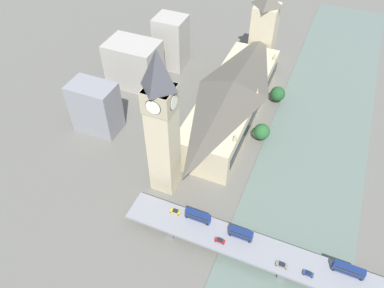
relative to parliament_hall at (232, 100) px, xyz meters
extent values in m
plane|color=#605E56|center=(-17.16, 8.00, -12.69)|extent=(600.00, 600.00, 0.00)
cube|color=slate|center=(-49.65, 8.00, -12.54)|extent=(52.97, 360.00, 0.30)
cube|color=#C1B28E|center=(0.06, 0.00, -2.85)|extent=(28.44, 98.84, 19.69)
cube|color=black|center=(-14.31, 0.00, -1.86)|extent=(0.40, 90.93, 5.91)
pyramid|color=#514C42|center=(0.06, 0.00, 9.93)|extent=(27.87, 96.86, 5.87)
cone|color=tan|center=(-13.16, -37.56, 9.50)|extent=(2.20, 2.20, 5.00)
cone|color=tan|center=(-13.16, 0.00, 9.50)|extent=(2.20, 2.20, 5.00)
cone|color=tan|center=(-13.16, 37.56, 9.50)|extent=(2.20, 2.20, 5.00)
cube|color=#C1B28E|center=(13.16, 59.02, 16.01)|extent=(11.20, 11.20, 57.41)
cube|color=tan|center=(13.16, 59.02, 39.68)|extent=(11.87, 11.87, 10.08)
cylinder|color=black|center=(7.38, 59.02, 39.68)|extent=(0.50, 6.68, 6.68)
cylinder|color=silver|center=(7.27, 59.02, 39.68)|extent=(0.62, 6.19, 6.19)
cylinder|color=black|center=(18.93, 59.02, 39.68)|extent=(0.50, 6.68, 6.68)
cylinder|color=silver|center=(19.05, 59.02, 39.68)|extent=(0.62, 6.19, 6.19)
cylinder|color=black|center=(13.16, 53.24, 39.68)|extent=(6.68, 0.50, 6.68)
cylinder|color=silver|center=(13.16, 53.13, 39.68)|extent=(6.19, 0.62, 6.19)
cylinder|color=black|center=(13.16, 64.79, 39.68)|extent=(6.68, 0.50, 6.68)
cylinder|color=silver|center=(13.16, 64.91, 39.68)|extent=(6.19, 0.62, 6.19)
pyramid|color=#424247|center=(13.16, 59.02, 53.20)|extent=(11.42, 11.42, 16.96)
cube|color=#C1B28E|center=(0.06, -60.99, 8.00)|extent=(15.14, 15.14, 41.39)
pyramid|color=#514C42|center=(0.06, -60.99, 32.10)|extent=(15.14, 15.14, 6.81)
cube|color=slate|center=(-49.65, 79.74, -10.24)|extent=(3.00, 12.11, 4.91)
cube|color=slate|center=(-1.37, 79.74, -10.24)|extent=(3.00, 12.11, 4.91)
cube|color=gray|center=(-49.65, 79.74, -7.19)|extent=(137.95, 14.25, 1.20)
cube|color=navy|center=(-72.41, 76.24, -5.16)|extent=(11.93, 2.46, 1.97)
cube|color=black|center=(-72.41, 76.24, -4.77)|extent=(10.73, 2.52, 0.87)
cube|color=navy|center=(-72.41, 76.24, -3.02)|extent=(11.69, 2.46, 2.31)
cube|color=black|center=(-72.41, 76.24, -2.91)|extent=(10.73, 2.52, 1.11)
cube|color=navy|center=(-72.41, 76.24, -1.79)|extent=(11.57, 2.34, 0.16)
cylinder|color=black|center=(-67.32, 75.12, -6.04)|extent=(1.09, 0.28, 1.09)
cylinder|color=black|center=(-67.32, 77.36, -6.04)|extent=(1.09, 0.28, 1.09)
cylinder|color=black|center=(-77.39, 75.12, -6.04)|extent=(1.09, 0.28, 1.09)
cylinder|color=black|center=(-77.39, 77.36, -6.04)|extent=(1.09, 0.28, 1.09)
cube|color=navy|center=(-29.83, 77.16, -5.14)|extent=(10.02, 2.46, 2.04)
cube|color=black|center=(-29.83, 77.16, -4.73)|extent=(9.01, 2.52, 0.90)
cube|color=navy|center=(-29.83, 77.16, -2.92)|extent=(9.82, 2.46, 2.39)
cube|color=black|center=(-29.83, 77.16, -2.81)|extent=(9.01, 2.52, 1.15)
cube|color=navy|center=(-29.83, 77.16, -1.65)|extent=(9.72, 2.34, 0.16)
cylinder|color=black|center=(-25.68, 76.04, -6.05)|extent=(1.06, 0.28, 1.06)
cylinder|color=black|center=(-25.68, 78.28, -6.05)|extent=(1.06, 0.28, 1.06)
cylinder|color=black|center=(-33.89, 76.04, -6.05)|extent=(1.06, 0.28, 1.06)
cylinder|color=black|center=(-33.89, 78.28, -6.05)|extent=(1.06, 0.28, 1.06)
cube|color=navy|center=(-10.35, 76.09, -5.16)|extent=(11.32, 2.56, 1.99)
cube|color=black|center=(-10.35, 76.09, -4.76)|extent=(10.19, 2.62, 0.87)
cube|color=navy|center=(-10.35, 76.09, -3.00)|extent=(11.09, 2.56, 2.33)
cube|color=black|center=(-10.35, 76.09, -2.88)|extent=(10.19, 2.62, 1.12)
cube|color=navy|center=(-10.35, 76.09, -1.75)|extent=(10.98, 2.44, 0.16)
cylinder|color=black|center=(-5.56, 74.92, -6.04)|extent=(1.09, 0.28, 1.09)
cylinder|color=black|center=(-5.56, 77.27, -6.04)|extent=(1.09, 0.28, 1.09)
cylinder|color=black|center=(-15.03, 74.92, -6.04)|extent=(1.09, 0.28, 1.09)
cylinder|color=black|center=(-15.03, 77.27, -6.04)|extent=(1.09, 0.28, 1.09)
cube|color=gold|center=(0.18, 76.56, -6.04)|extent=(4.54, 1.87, 0.62)
cube|color=black|center=(0.04, 76.56, -5.44)|extent=(2.36, 1.68, 0.58)
cylinder|color=black|center=(1.99, 75.72, -6.26)|extent=(0.64, 0.22, 0.64)
cylinder|color=black|center=(1.99, 77.41, -6.26)|extent=(0.64, 0.22, 0.64)
cylinder|color=black|center=(-1.64, 75.72, -6.26)|extent=(0.64, 0.22, 0.64)
cylinder|color=black|center=(-1.64, 77.41, -6.26)|extent=(0.64, 0.22, 0.64)
cube|color=navy|center=(-58.66, 82.72, -6.02)|extent=(4.02, 1.84, 0.62)
cube|color=black|center=(-58.79, 82.72, -5.49)|extent=(2.09, 1.66, 0.43)
cylinder|color=black|center=(-57.16, 81.89, -6.23)|extent=(0.72, 0.22, 0.72)
cylinder|color=black|center=(-57.16, 83.55, -6.23)|extent=(0.72, 0.22, 0.72)
cylinder|color=black|center=(-60.17, 81.89, -6.23)|extent=(0.72, 0.22, 0.72)
cylinder|color=black|center=(-60.17, 83.55, -6.23)|extent=(0.72, 0.22, 0.72)
cube|color=maroon|center=(-22.71, 82.45, -6.01)|extent=(4.20, 1.71, 0.64)
cube|color=black|center=(-22.83, 82.45, -5.42)|extent=(2.18, 1.54, 0.53)
cylinder|color=black|center=(-21.11, 81.68, -6.23)|extent=(0.72, 0.22, 0.72)
cylinder|color=black|center=(-21.11, 83.21, -6.23)|extent=(0.72, 0.22, 0.72)
cylinder|color=black|center=(-24.31, 81.68, -6.23)|extent=(0.72, 0.22, 0.72)
cylinder|color=black|center=(-24.31, 83.21, -6.23)|extent=(0.72, 0.22, 0.72)
cube|color=slate|center=(-48.50, 83.12, -6.06)|extent=(4.52, 1.82, 0.60)
cube|color=black|center=(-48.64, 83.12, -5.48)|extent=(2.35, 1.64, 0.58)
cylinder|color=black|center=(-46.68, 82.30, -6.28)|extent=(0.62, 0.22, 0.62)
cylinder|color=black|center=(-46.68, 83.94, -6.28)|extent=(0.62, 0.22, 0.62)
cylinder|color=black|center=(-50.33, 82.30, -6.28)|extent=(0.62, 0.22, 0.62)
cylinder|color=black|center=(-50.33, 83.94, -6.28)|extent=(0.62, 0.22, 0.62)
cube|color=#A39E93|center=(67.11, -8.74, 1.39)|extent=(31.53, 21.81, 28.17)
cube|color=gray|center=(65.20, 37.06, 1.78)|extent=(24.38, 15.40, 28.95)
cube|color=#A39E93|center=(54.68, -36.79, 4.35)|extent=(19.35, 17.30, 34.08)
cylinder|color=brown|center=(-21.00, 11.71, -11.49)|extent=(0.70, 0.70, 2.40)
sphere|color=#235628|center=(-21.00, 11.71, -6.58)|extent=(8.74, 8.74, 8.74)
cylinder|color=brown|center=(-21.01, -23.91, -11.41)|extent=(0.70, 0.70, 2.57)
sphere|color=#1E4C23|center=(-21.01, -23.91, -6.42)|extent=(8.71, 8.71, 8.71)
cylinder|color=brown|center=(-19.37, 11.72, -11.59)|extent=(0.70, 0.70, 2.21)
sphere|color=#2D6633|center=(-19.37, 11.72, -7.68)|extent=(6.60, 6.60, 6.60)
camera|label=1|loc=(-43.21, 160.57, 130.42)|focal=35.00mm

